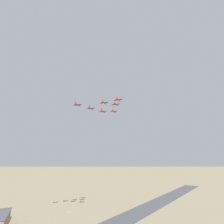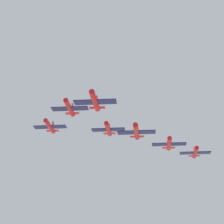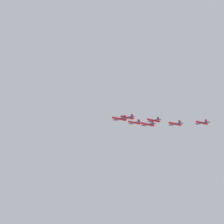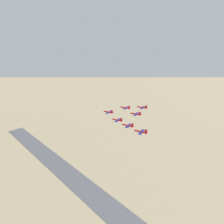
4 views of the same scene
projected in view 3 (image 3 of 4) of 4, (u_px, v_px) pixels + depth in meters
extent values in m
cylinder|color=red|center=(119.00, 119.00, 203.84)|extent=(6.65, 6.51, 1.01)
cube|color=navy|center=(120.00, 119.00, 204.20)|extent=(6.98, 7.09, 0.17)
cube|color=red|center=(125.00, 117.00, 206.35)|extent=(1.15, 1.12, 2.03)
cube|color=red|center=(125.00, 120.00, 206.06)|extent=(2.78, 2.82, 0.11)
cylinder|color=red|center=(148.00, 124.00, 206.00)|extent=(6.65, 6.51, 1.01)
cube|color=navy|center=(148.00, 125.00, 206.35)|extent=(6.98, 7.09, 0.17)
cube|color=red|center=(152.00, 123.00, 208.50)|extent=(1.15, 1.12, 2.03)
cube|color=red|center=(152.00, 125.00, 208.21)|extent=(2.78, 2.82, 0.11)
cylinder|color=red|center=(127.00, 118.00, 217.37)|extent=(6.65, 6.51, 1.01)
cube|color=navy|center=(128.00, 118.00, 217.73)|extent=(6.98, 7.09, 0.17)
cube|color=red|center=(132.00, 116.00, 219.88)|extent=(1.15, 1.12, 2.03)
cube|color=red|center=(132.00, 119.00, 219.58)|extent=(2.78, 2.82, 0.11)
cylinder|color=red|center=(175.00, 124.00, 208.83)|extent=(6.65, 6.51, 1.01)
cube|color=navy|center=(176.00, 124.00, 209.19)|extent=(6.98, 7.09, 0.17)
cube|color=red|center=(180.00, 122.00, 211.34)|extent=(1.15, 1.12, 2.03)
cube|color=red|center=(180.00, 125.00, 211.04)|extent=(2.78, 2.82, 0.11)
cylinder|color=red|center=(154.00, 120.00, 219.79)|extent=(6.65, 6.51, 1.01)
cube|color=navy|center=(154.00, 121.00, 220.15)|extent=(6.98, 7.09, 0.17)
cube|color=red|center=(158.00, 119.00, 222.30)|extent=(1.15, 1.12, 2.03)
cube|color=red|center=(158.00, 121.00, 222.01)|extent=(2.78, 2.82, 0.11)
cylinder|color=red|center=(134.00, 123.00, 230.10)|extent=(6.65, 6.51, 1.01)
cube|color=navy|center=(135.00, 123.00, 230.46)|extent=(6.98, 7.09, 0.17)
cube|color=red|center=(139.00, 121.00, 232.61)|extent=(1.15, 1.12, 2.03)
cube|color=red|center=(139.00, 124.00, 232.32)|extent=(2.78, 2.82, 0.11)
cylinder|color=red|center=(202.00, 123.00, 211.72)|extent=(6.65, 6.51, 1.01)
cube|color=navy|center=(203.00, 123.00, 212.08)|extent=(6.98, 7.09, 0.17)
cube|color=red|center=(206.00, 121.00, 214.23)|extent=(1.15, 1.12, 2.03)
cube|color=red|center=(206.00, 124.00, 213.94)|extent=(2.78, 2.82, 0.11)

